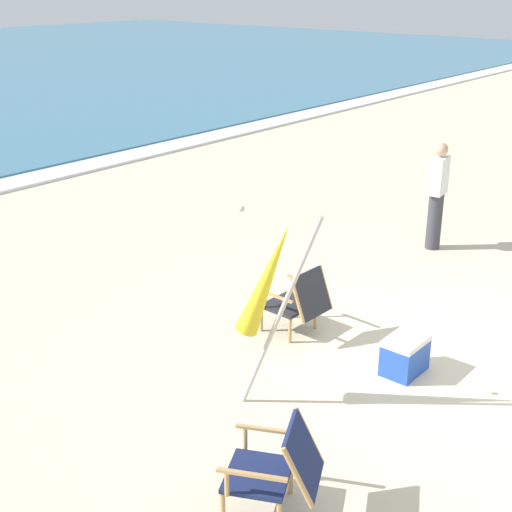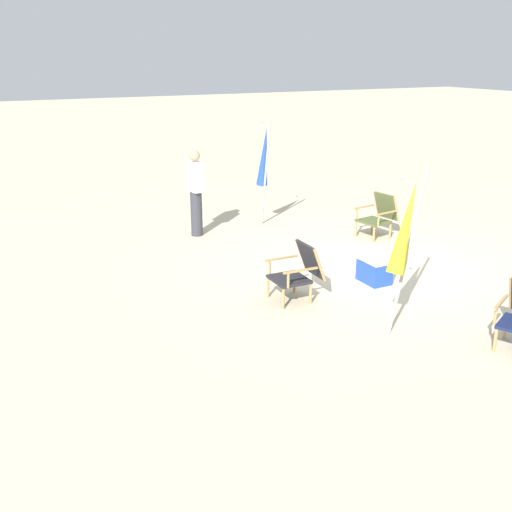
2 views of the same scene
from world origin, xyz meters
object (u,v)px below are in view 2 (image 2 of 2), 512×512
Objects in this scene: umbrella_furled_blue at (264,158)px; cooler_box at (374,270)px; beach_chair_front_right at (299,270)px; beach_chair_far_center at (379,214)px; umbrella_furled_yellow at (406,229)px; person_near_chairs at (196,192)px.

cooler_box is at bearing -179.64° from umbrella_furled_blue.
beach_chair_front_right is 1.38m from cooler_box.
beach_chair_far_center is at bearing -136.44° from umbrella_furled_blue.
beach_chair_front_right is 0.40× the size of umbrella_furled_yellow.
beach_chair_far_center is 1.67× the size of cooler_box.
beach_chair_front_right is 0.50× the size of person_near_chairs.
umbrella_furled_blue reaches higher than cooler_box.
umbrella_furled_yellow is at bearing -154.51° from beach_chair_front_right.
umbrella_furled_blue reaches higher than umbrella_furled_yellow.
umbrella_furled_yellow reaches higher than person_near_chairs.
person_near_chairs reaches higher than beach_chair_far_center.
umbrella_furled_yellow reaches higher than beach_chair_far_center.
umbrella_furled_blue is at bearing -88.82° from person_near_chairs.
person_near_chairs is at bearing 91.18° from umbrella_furled_blue.
beach_chair_front_right is at bearing 25.49° from umbrella_furled_yellow.
cooler_box is at bearing -26.62° from umbrella_furled_yellow.
umbrella_furled_yellow is at bearing -170.99° from person_near_chairs.
beach_chair_far_center is 2.49m from umbrella_furled_blue.
beach_chair_far_center is at bearing -34.45° from umbrella_furled_yellow.
cooler_box is at bearing 140.54° from beach_chair_far_center.
umbrella_furled_yellow is (-1.38, -0.66, 0.88)m from beach_chair_front_right.
person_near_chairs is at bearing 22.86° from cooler_box.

